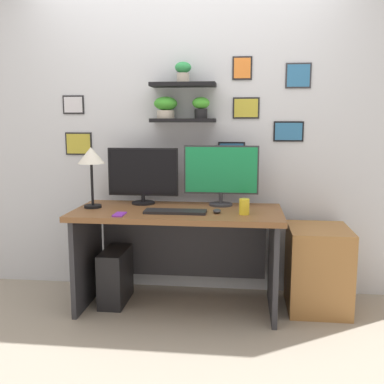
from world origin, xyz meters
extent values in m
plane|color=gray|center=(0.00, 0.00, 0.00)|extent=(8.00, 8.00, 0.00)
cube|color=silver|center=(0.00, 0.44, 1.35)|extent=(4.40, 0.04, 2.70)
cube|color=black|center=(0.00, 0.32, 1.40)|extent=(0.50, 0.20, 0.03)
cube|color=black|center=(0.00, 0.32, 1.67)|extent=(0.50, 0.20, 0.03)
cylinder|color=#B2A899|center=(0.00, 0.32, 1.72)|extent=(0.10, 0.10, 0.07)
ellipsoid|color=#2D8F4A|center=(0.00, 0.32, 1.80)|extent=(0.13, 0.13, 0.08)
cylinder|color=#B2A899|center=(-0.14, 0.32, 1.45)|extent=(0.14, 0.14, 0.06)
ellipsoid|color=green|center=(-0.14, 0.32, 1.53)|extent=(0.18, 0.18, 0.11)
cylinder|color=black|center=(0.14, 0.32, 1.45)|extent=(0.10, 0.10, 0.07)
ellipsoid|color=green|center=(0.14, 0.32, 1.53)|extent=(0.13, 0.13, 0.09)
cube|color=black|center=(0.38, 0.42, 1.15)|extent=(0.21, 0.02, 0.15)
cube|color=teal|center=(0.38, 0.41, 1.15)|extent=(0.19, 0.00, 0.13)
cube|color=black|center=(0.45, 0.42, 1.80)|extent=(0.15, 0.02, 0.18)
cube|color=orange|center=(0.45, 0.41, 1.80)|extent=(0.13, 0.00, 0.15)
cube|color=black|center=(0.82, 0.42, 1.31)|extent=(0.23, 0.02, 0.16)
cube|color=teal|center=(0.82, 0.41, 1.31)|extent=(0.21, 0.00, 0.13)
cube|color=black|center=(0.49, 0.42, 1.50)|extent=(0.21, 0.02, 0.17)
cube|color=gold|center=(0.49, 0.41, 1.50)|extent=(0.18, 0.00, 0.14)
cube|color=black|center=(-0.89, 0.42, 1.21)|extent=(0.22, 0.02, 0.19)
cube|color=gold|center=(-0.89, 0.41, 1.21)|extent=(0.20, 0.00, 0.16)
cube|color=black|center=(-0.92, 0.42, 1.53)|extent=(0.18, 0.02, 0.15)
cube|color=silver|center=(-0.92, 0.41, 1.53)|extent=(0.15, 0.00, 0.13)
cube|color=#2D2D33|center=(0.88, 0.42, 1.74)|extent=(0.19, 0.02, 0.19)
cube|color=teal|center=(0.88, 0.41, 1.74)|extent=(0.17, 0.00, 0.17)
cube|color=brown|center=(0.00, 0.00, 0.73)|extent=(1.52, 0.68, 0.04)
cube|color=#2D2D33|center=(-0.70, 0.00, 0.35)|extent=(0.04, 0.62, 0.71)
cube|color=#2D2D33|center=(0.70, 0.00, 0.35)|extent=(0.04, 0.62, 0.71)
cube|color=#2D2D33|center=(0.00, 0.30, 0.39)|extent=(1.32, 0.02, 0.50)
cylinder|color=black|center=(-0.31, 0.21, 0.76)|extent=(0.18, 0.18, 0.02)
cylinder|color=black|center=(-0.31, 0.21, 0.80)|extent=(0.03, 0.03, 0.06)
cube|color=black|center=(-0.31, 0.22, 1.00)|extent=(0.55, 0.02, 0.37)
cube|color=black|center=(-0.31, 0.21, 1.00)|extent=(0.53, 0.00, 0.35)
cylinder|color=#2D2D33|center=(0.31, 0.21, 0.76)|extent=(0.18, 0.18, 0.02)
cylinder|color=#2D2D33|center=(0.31, 0.21, 0.81)|extent=(0.03, 0.03, 0.09)
cube|color=#2D2D33|center=(0.31, 0.22, 1.03)|extent=(0.57, 0.02, 0.37)
cube|color=#198C4C|center=(0.31, 0.21, 1.03)|extent=(0.55, 0.00, 0.35)
cube|color=black|center=(0.00, -0.11, 0.76)|extent=(0.44, 0.14, 0.02)
ellipsoid|color=#2D2D33|center=(0.29, -0.08, 0.77)|extent=(0.06, 0.09, 0.03)
cylinder|color=black|center=(-0.65, 0.01, 0.76)|extent=(0.13, 0.13, 0.02)
cylinder|color=black|center=(-0.65, 0.01, 0.93)|extent=(0.02, 0.02, 0.31)
cone|color=silver|center=(-0.65, 0.01, 1.14)|extent=(0.20, 0.20, 0.12)
cube|color=purple|center=(-0.37, -0.23, 0.76)|extent=(0.07, 0.14, 0.01)
cylinder|color=yellow|center=(0.48, -0.11, 0.81)|extent=(0.07, 0.07, 0.11)
cube|color=#9E6B38|center=(1.04, 0.10, 0.31)|extent=(0.44, 0.50, 0.62)
cube|color=black|center=(-0.49, 0.04, 0.21)|extent=(0.18, 0.40, 0.42)
camera|label=1|loc=(0.47, -3.17, 1.39)|focal=41.71mm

